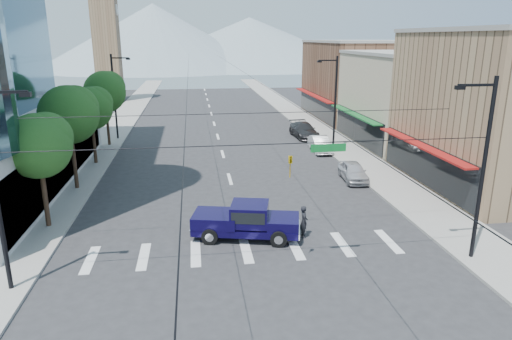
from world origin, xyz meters
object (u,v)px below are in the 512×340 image
Objects in this scene: pedestrian at (304,221)px; parked_car_mid at (320,144)px; parked_car_far at (304,130)px; parked_car_near at (353,171)px; pickup_truck at (246,220)px.

parked_car_mid is at bearing -18.10° from pedestrian.
parked_car_mid is 0.82× the size of parked_car_far.
parked_car_mid reaches higher than parked_car_near.
parked_car_far is at bearing 82.40° from pickup_truck.
pickup_truck is 26.97m from parked_car_far.
parked_car_mid is at bearing 75.98° from pickup_truck.
pedestrian is (3.19, -0.33, -0.13)m from pickup_truck.
pedestrian reaches higher than parked_car_far.
parked_car_far is at bearing 92.02° from parked_car_mid.
pickup_truck is 1.37× the size of parked_car_mid.
parked_car_far is (0.00, 15.98, 0.08)m from parked_car_near.
pickup_truck reaches higher than parked_car_far.
pickup_truck is 13.24m from parked_car_near.
pickup_truck reaches higher than parked_car_near.
pickup_truck is 3.41× the size of pedestrian.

